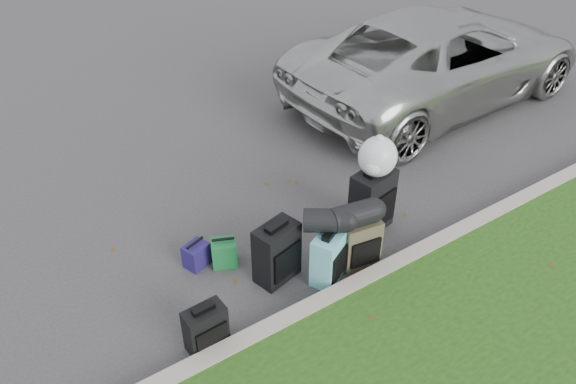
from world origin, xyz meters
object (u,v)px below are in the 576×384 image
suv (439,57)px  suitcase_small_black (206,329)px  suitcase_large_black_right (372,201)px  suitcase_olive (359,243)px  suitcase_teal (329,257)px  tote_green (224,253)px  tote_navy (196,255)px  suitcase_large_black_left (277,253)px

suv → suitcase_small_black: suv is taller
suitcase_large_black_right → suv: bearing=22.0°
suitcase_olive → suitcase_large_black_right: size_ratio=0.76×
suv → suitcase_large_black_right: bearing=120.5°
suitcase_olive → suitcase_teal: size_ratio=0.99×
suitcase_large_black_right → tote_green: 1.77m
suitcase_small_black → suv: bearing=22.3°
suitcase_large_black_right → tote_navy: 2.05m
suitcase_large_black_left → suitcase_large_black_right: suitcase_large_black_right is taller
suitcase_small_black → suitcase_large_black_left: bearing=19.4°
suitcase_small_black → tote_green: 1.12m
tote_green → suitcase_teal: bearing=-21.8°
suitcase_small_black → suitcase_teal: bearing=1.4°
suitcase_large_black_left → suitcase_teal: suitcase_large_black_left is taller
suitcase_teal → tote_green: suitcase_teal is taller
suitcase_olive → tote_green: suitcase_olive is taller
suitcase_small_black → suitcase_olive: 1.87m
suv → suitcase_teal: suv is taller
suitcase_teal → suitcase_large_black_right: (0.92, 0.41, 0.09)m
suv → suitcase_large_black_right: size_ratio=6.95×
tote_green → tote_navy: bearing=174.0°
suitcase_olive → tote_green: (-1.20, 0.79, -0.13)m
suitcase_olive → tote_navy: bearing=156.5°
suitcase_large_black_right → tote_navy: size_ratio=2.78×
suitcase_small_black → suitcase_large_black_left: suitcase_large_black_left is taller
suv → tote_green: bearing=106.0°
suitcase_teal → suitcase_large_black_right: 1.01m
suv → suitcase_large_black_right: 3.68m
suitcase_large_black_left → tote_navy: bearing=121.1°
suitcase_large_black_left → suitcase_small_black: bearing=-171.8°
suitcase_small_black → suitcase_olive: size_ratio=0.83×
tote_green → tote_navy: tote_green is taller
suv → tote_navy: bearing=103.6°
suitcase_olive → tote_green: 1.44m
suitcase_olive → suitcase_teal: (-0.41, -0.01, 0.00)m
suitcase_teal → tote_green: 1.13m
suitcase_olive → suitcase_small_black: bearing=-167.7°
suitcase_large_black_left → tote_navy: (-0.62, 0.63, -0.20)m
suitcase_large_black_left → tote_green: suitcase_large_black_left is taller
suitcase_olive → tote_navy: (-1.46, 0.93, -0.15)m
suitcase_small_black → suitcase_large_black_left: (1.02, 0.41, 0.10)m
suitcase_large_black_left → suitcase_olive: 0.89m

